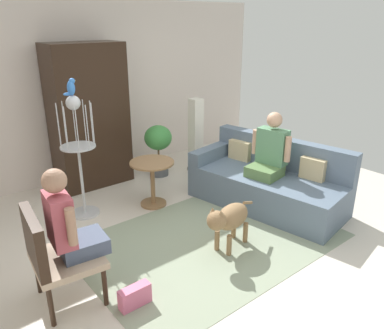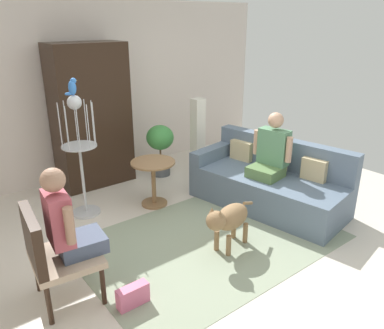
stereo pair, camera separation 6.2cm
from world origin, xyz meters
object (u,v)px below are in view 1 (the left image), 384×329
dog (229,218)px  bird_cage_stand (79,152)px  parrot (71,87)px  column_lamp (196,136)px  couch (267,183)px  person_on_armchair (67,222)px  potted_plant (158,145)px  armchair (52,252)px  round_end_table (152,177)px  armoire_cabinet (89,117)px  person_on_couch (270,151)px  handbag (135,296)px

dog → bird_cage_stand: bearing=117.2°
parrot → column_lamp: parrot is taller
couch → column_lamp: (0.01, 1.55, 0.29)m
dog → parrot: (-0.91, 1.75, 1.28)m
person_on_armchair → potted_plant: (2.25, 1.96, -0.27)m
person_on_armchair → dog: bearing=-10.4°
armchair → person_on_armchair: 0.29m
round_end_table → bird_cage_stand: (-0.85, 0.33, 0.44)m
couch → column_lamp: bearing=89.7°
armchair → potted_plant: bearing=38.9°
person_on_armchair → potted_plant: size_ratio=0.99×
dog → column_lamp: bearing=59.6°
armchair → armoire_cabinet: 2.78m
parrot → column_lamp: (2.09, 0.27, -1.05)m
person_on_couch → round_end_table: person_on_couch is taller
dog → potted_plant: (0.61, 2.26, 0.14)m
dog → bird_cage_stand: size_ratio=0.52×
couch → dog: bearing=-158.1°
armchair → person_on_armchair: size_ratio=1.12×
person_on_couch → armoire_cabinet: bearing=124.0°
person_on_armchair → parrot: size_ratio=4.12×
handbag → person_on_couch: bearing=13.4°
armchair → column_lamp: column_lamp is taller
person_on_armchair → handbag: (0.36, -0.44, -0.68)m
person_on_armchair → parrot: (0.73, 1.45, 0.87)m
person_on_couch → person_on_armchair: person_on_couch is taller
couch → armoire_cabinet: bearing=125.1°
couch → bird_cage_stand: size_ratio=1.39×
couch → handbag: couch is taller
couch → column_lamp: size_ratio=1.77×
couch → armchair: size_ratio=2.35×
couch → round_end_table: bearing=142.5°
armchair → couch: bearing=3.0°
armchair → column_lamp: bearing=29.7°
couch → round_end_table: size_ratio=3.45×
round_end_table → bird_cage_stand: size_ratio=0.40×
person_on_couch → armoire_cabinet: (-1.48, 2.20, 0.27)m
parrot → couch: bearing=-31.5°
parrot → round_end_table: bearing=-21.4°
person_on_armchair → dog: (1.64, -0.30, -0.40)m
person_on_armchair → column_lamp: person_on_armchair is taller
potted_plant → handbag: (-1.89, -2.40, -0.41)m
round_end_table → handbag: round_end_table is taller
person_on_armchair → round_end_table: person_on_armchair is taller
bird_cage_stand → parrot: (-0.00, 0.00, 0.80)m
armoire_cabinet → dog: bearing=-82.6°
bird_cage_stand → column_lamp: (2.09, 0.27, -0.25)m
parrot → armoire_cabinet: (0.57, 0.88, -0.60)m
couch → round_end_table: couch is taller
armoire_cabinet → parrot: bearing=-122.6°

